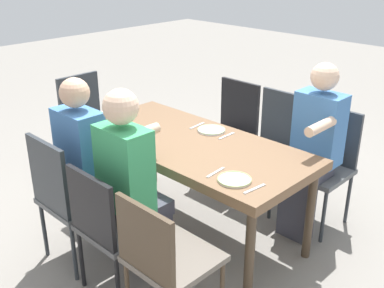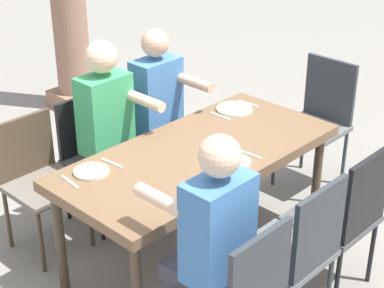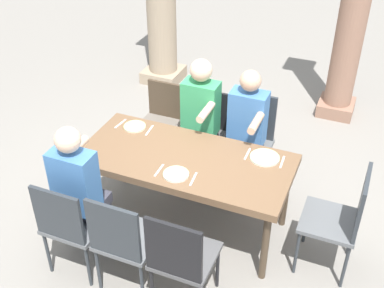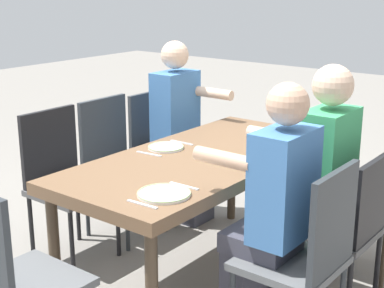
% 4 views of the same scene
% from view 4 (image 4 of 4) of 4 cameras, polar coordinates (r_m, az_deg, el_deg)
% --- Properties ---
extents(ground_plane, '(16.00, 16.00, 0.00)m').
position_cam_4_polar(ground_plane, '(3.61, 0.91, -12.60)').
color(ground_plane, gray).
extents(dining_table, '(1.79, 0.83, 0.75)m').
position_cam_4_polar(dining_table, '(3.33, 0.96, -2.21)').
color(dining_table, brown).
rests_on(dining_table, ground).
extents(chair_west_north, '(0.44, 0.44, 0.87)m').
position_cam_4_polar(chair_west_north, '(3.54, 18.02, -4.84)').
color(chair_west_north, '#6A6158').
rests_on(chair_west_north, ground).
extents(chair_west_south, '(0.44, 0.44, 0.91)m').
position_cam_4_polar(chair_west_south, '(4.34, -3.02, -0.12)').
color(chair_west_south, '#5B5E61').
rests_on(chair_west_south, ground).
extents(chair_mid_north, '(0.44, 0.44, 0.88)m').
position_cam_4_polar(chair_mid_north, '(3.13, 15.01, -7.49)').
color(chair_mid_north, '#4F4F50').
rests_on(chair_mid_north, ground).
extents(chair_mid_south, '(0.44, 0.44, 0.94)m').
position_cam_4_polar(chair_mid_south, '(4.01, -7.44, -1.38)').
color(chair_mid_south, '#5B5E61').
rests_on(chair_mid_south, ground).
extents(chair_east_north, '(0.44, 0.44, 0.94)m').
position_cam_4_polar(chair_east_north, '(2.73, 11.24, -10.31)').
color(chair_east_north, '#5B5E61').
rests_on(chair_east_north, ground).
extents(chair_east_south, '(0.44, 0.44, 0.94)m').
position_cam_4_polar(chair_east_south, '(3.72, -12.53, -3.09)').
color(chair_east_south, '#4F4F50').
rests_on(chair_east_south, ground).
extents(chair_head_east, '(0.44, 0.44, 0.97)m').
position_cam_4_polar(chair_head_east, '(2.54, -17.74, -12.27)').
color(chair_head_east, '#5B5E61').
rests_on(chair_head_east, ground).
extents(diner_woman_green, '(0.35, 0.49, 1.30)m').
position_cam_4_polar(diner_woman_green, '(4.17, -0.93, 1.71)').
color(diner_woman_green, '#3F3F4C').
rests_on(diner_woman_green, ground).
extents(diner_man_white, '(0.34, 0.49, 1.32)m').
position_cam_4_polar(diner_man_white, '(3.13, 12.00, -3.38)').
color(diner_man_white, '#3F3F4C').
rests_on(diner_man_white, ground).
extents(diner_guest_third, '(0.34, 0.49, 1.29)m').
position_cam_4_polar(diner_guest_third, '(2.74, 7.69, -6.36)').
color(diner_guest_third, '#3F3F4C').
rests_on(diner_guest_third, ground).
extents(plate_0, '(0.21, 0.21, 0.02)m').
position_cam_4_polar(plate_0, '(3.68, 9.91, 0.56)').
color(plate_0, silver).
rests_on(plate_0, dining_table).
extents(fork_0, '(0.03, 0.17, 0.01)m').
position_cam_4_polar(fork_0, '(3.81, 10.98, 0.94)').
color(fork_0, silver).
rests_on(fork_0, dining_table).
extents(spoon_0, '(0.03, 0.17, 0.01)m').
position_cam_4_polar(spoon_0, '(3.55, 8.77, -0.04)').
color(spoon_0, silver).
rests_on(spoon_0, dining_table).
extents(plate_1, '(0.21, 0.21, 0.02)m').
position_cam_4_polar(plate_1, '(3.44, -2.59, -0.31)').
color(plate_1, white).
rests_on(plate_1, dining_table).
extents(fork_1, '(0.02, 0.17, 0.01)m').
position_cam_4_polar(fork_1, '(3.55, -1.02, 0.14)').
color(fork_1, silver).
rests_on(fork_1, dining_table).
extents(spoon_1, '(0.03, 0.17, 0.01)m').
position_cam_4_polar(spoon_1, '(3.33, -4.25, -0.98)').
color(spoon_1, silver).
rests_on(spoon_1, dining_table).
extents(plate_2, '(0.25, 0.25, 0.02)m').
position_cam_4_polar(plate_2, '(2.71, -2.77, -4.88)').
color(plate_2, white).
rests_on(plate_2, dining_table).
extents(fork_2, '(0.02, 0.17, 0.01)m').
position_cam_4_polar(fork_2, '(2.82, -0.78, -4.14)').
color(fork_2, silver).
rests_on(fork_2, dining_table).
extents(spoon_2, '(0.02, 0.17, 0.01)m').
position_cam_4_polar(spoon_2, '(2.61, -4.92, -5.91)').
color(spoon_2, silver).
rests_on(spoon_2, dining_table).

